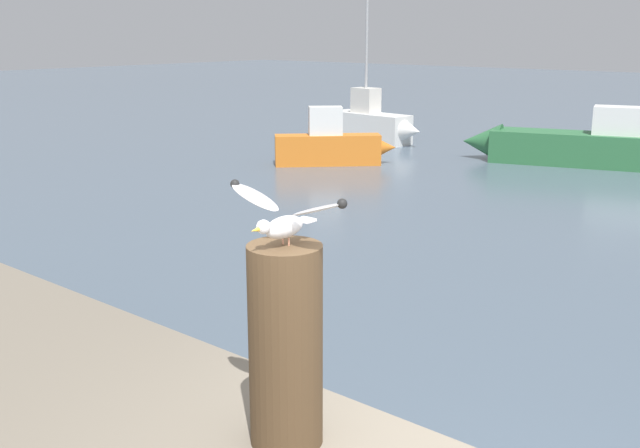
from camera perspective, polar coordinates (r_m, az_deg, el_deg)
name	(u,v)px	position (r m, az deg, el deg)	size (l,w,h in m)	color
mooring_post	(286,346)	(3.56, -2.62, -9.26)	(0.35, 0.35, 0.99)	#4C3823
seagull	(284,217)	(3.36, -2.78, 0.53)	(0.69, 0.39, 0.26)	tan
boat_white	(376,124)	(22.76, 4.25, 7.58)	(3.30, 1.10, 4.56)	silver
boat_green	(578,145)	(19.92, 19.02, 5.72)	(5.71, 2.71, 1.54)	#2D6B3D
boat_orange	(333,145)	(18.87, 0.98, 6.02)	(2.54, 2.55, 1.46)	orange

